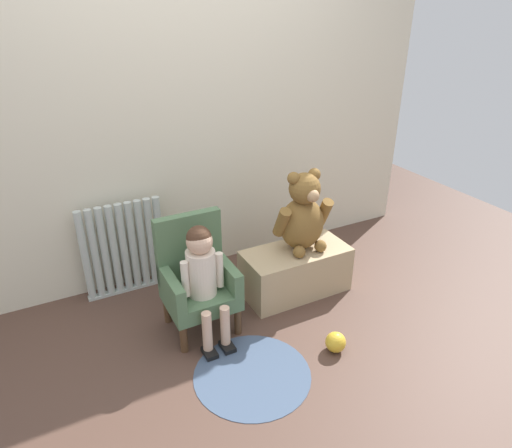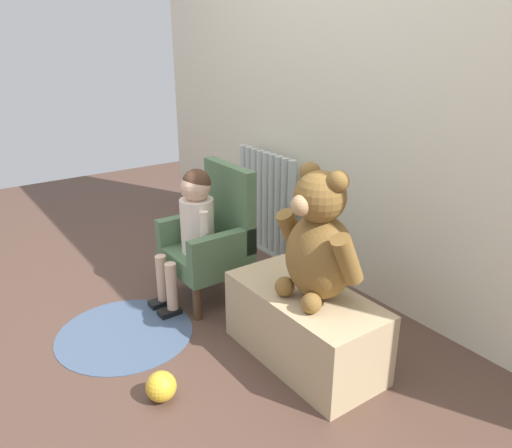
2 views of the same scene
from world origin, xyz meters
TOP-DOWN VIEW (x-y plane):
  - ground_plane at (0.00, 0.00)m, footprint 6.00×6.00m
  - back_wall at (0.00, 1.25)m, footprint 3.80×0.05m
  - radiator at (-0.52, 1.13)m, footprint 0.56×0.05m
  - child_armchair at (-0.22, 0.56)m, footprint 0.41×0.37m
  - child_figure at (-0.22, 0.45)m, footprint 0.25×0.35m
  - low_bench at (0.50, 0.58)m, footprint 0.71×0.34m
  - large_teddy_bear at (0.55, 0.60)m, footprint 0.40×0.28m
  - floor_rug at (-0.13, 0.01)m, footprint 0.64×0.64m
  - toy_ball at (0.39, -0.04)m, footprint 0.12×0.12m

SIDE VIEW (x-z plane):
  - ground_plane at x=0.00m, z-range 0.00..0.00m
  - floor_rug at x=-0.13m, z-range 0.00..0.01m
  - toy_ball at x=0.39m, z-range 0.00..0.12m
  - low_bench at x=0.50m, z-range 0.00..0.32m
  - radiator at x=-0.52m, z-range 0.00..0.65m
  - child_armchair at x=-0.22m, z-range -0.02..0.68m
  - child_figure at x=-0.22m, z-range 0.10..0.82m
  - large_teddy_bear at x=0.55m, z-range 0.29..0.84m
  - back_wall at x=0.00m, z-range 0.00..2.40m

